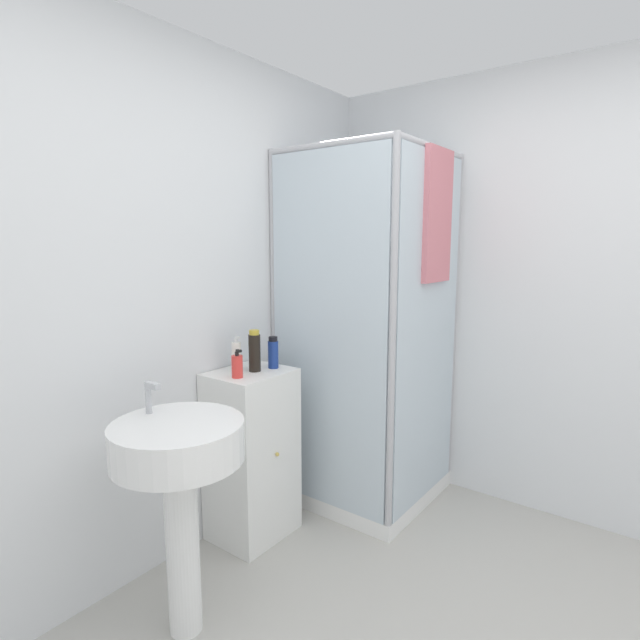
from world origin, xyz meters
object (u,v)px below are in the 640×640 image
sink (179,468)px  lotion_bottle_white (236,357)px  shampoo_bottle_blue (273,353)px  soap_dispenser (237,366)px  shampoo_bottle_tall_black (255,351)px

sink → lotion_bottle_white: (0.61, 0.31, 0.28)m
shampoo_bottle_blue → soap_dispenser: bearing=176.5°
soap_dispenser → shampoo_bottle_blue: 0.25m
soap_dispenser → shampoo_bottle_tall_black: shampoo_bottle_tall_black is taller
sink → shampoo_bottle_blue: 0.85m
sink → shampoo_bottle_blue: shampoo_bottle_blue is taller
sink → shampoo_bottle_blue: size_ratio=6.00×
shampoo_bottle_tall_black → shampoo_bottle_blue: 0.11m
soap_dispenser → lotion_bottle_white: lotion_bottle_white is taller
sink → soap_dispenser: size_ratio=7.11×
shampoo_bottle_tall_black → lotion_bottle_white: bearing=135.7°
shampoo_bottle_blue → shampoo_bottle_tall_black: bearing=162.9°
shampoo_bottle_blue → lotion_bottle_white: 0.20m
shampoo_bottle_tall_black → lotion_bottle_white: 0.10m
shampoo_bottle_blue → lotion_bottle_white: bearing=150.6°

